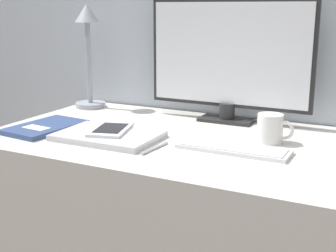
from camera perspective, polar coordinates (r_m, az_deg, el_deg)
name	(u,v)px	position (r m, az deg, el deg)	size (l,w,h in m)	color
desk	(170,234)	(1.69, 0.26, -13.02)	(1.20, 0.74, 0.72)	silver
monitor	(229,59)	(1.74, 7.44, 8.14)	(0.62, 0.11, 0.45)	#262626
keyboard	(233,149)	(1.41, 7.96, -2.76)	(0.34, 0.11, 0.01)	silver
laptop	(108,136)	(1.54, -7.31, -1.21)	(0.33, 0.23, 0.02)	#BCBCC1
ereader	(111,129)	(1.56, -6.98, -0.40)	(0.16, 0.21, 0.01)	white
desk_lamp	(88,44)	(2.00, -9.72, 9.79)	(0.13, 0.13, 0.43)	#999EA8
notebook	(45,127)	(1.69, -14.73, -0.14)	(0.20, 0.29, 0.02)	#334775
coffee_mug	(271,128)	(1.51, 12.42, -0.29)	(0.12, 0.08, 0.09)	white
pen	(155,148)	(1.41, -1.61, -2.70)	(0.02, 0.14, 0.01)	silver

